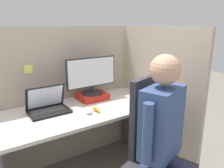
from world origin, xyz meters
name	(u,v)px	position (x,y,z in m)	size (l,w,h in m)	color
cubicle_panel_back	(65,97)	(0.00, 0.76, 0.76)	(2.09, 0.05, 1.51)	tan
cubicle_panel_right	(149,95)	(0.82, 0.29, 0.76)	(0.04, 1.38, 1.51)	tan
desk	(82,125)	(0.00, 0.37, 0.57)	(1.59, 0.74, 0.75)	beige
paper_box	(92,96)	(0.22, 0.55, 0.78)	(0.30, 0.25, 0.06)	red
monitor	(92,75)	(0.22, 0.55, 1.02)	(0.56, 0.23, 0.39)	#232328
laptop	(48,107)	(-0.29, 0.46, 0.80)	(0.36, 0.24, 0.25)	black
mouse	(89,113)	(0.00, 0.20, 0.77)	(0.06, 0.05, 0.03)	silver
stapler	(140,94)	(0.73, 0.35, 0.77)	(0.04, 0.13, 0.04)	black
carrot_toy	(98,110)	(0.08, 0.19, 0.77)	(0.04, 0.15, 0.04)	orange
office_chair	(153,149)	(0.28, -0.33, 0.57)	(0.59, 0.63, 1.13)	#2D2D33
person	(165,135)	(0.23, -0.48, 0.79)	(0.46, 0.48, 1.34)	#282D4C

